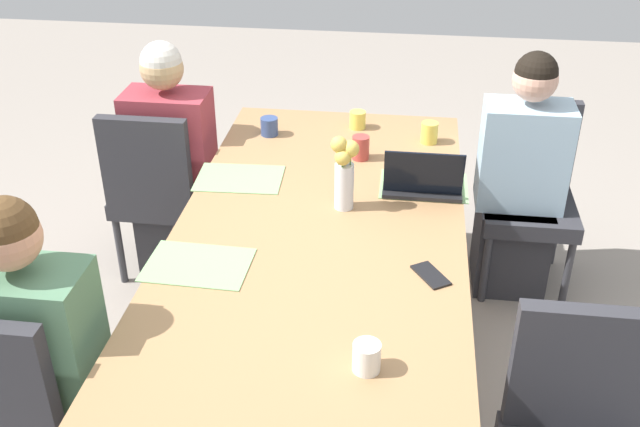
# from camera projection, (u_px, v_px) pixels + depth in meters

# --- Properties ---
(ground_plane) EXTENTS (10.00, 10.00, 0.00)m
(ground_plane) POSITION_uv_depth(u_px,v_px,m) (320.00, 373.00, 3.20)
(ground_plane) COLOR gray
(dining_table) EXTENTS (2.22, 1.09, 0.74)m
(dining_table) POSITION_uv_depth(u_px,v_px,m) (320.00, 240.00, 2.85)
(dining_table) COLOR #9E754C
(dining_table) RESTS_ON ground_plane
(chair_far_left_near) EXTENTS (0.44, 0.44, 0.90)m
(chair_far_left_near) POSITION_uv_depth(u_px,v_px,m) (16.00, 401.00, 2.36)
(chair_far_left_near) COLOR #2D2D33
(chair_far_left_near) RESTS_ON ground_plane
(person_far_left_near) EXTENTS (0.36, 0.40, 1.19)m
(person_far_left_near) POSITION_uv_depth(u_px,v_px,m) (43.00, 380.00, 2.40)
(person_far_left_near) COLOR #2D2D33
(person_far_left_near) RESTS_ON ground_plane
(chair_near_left_mid) EXTENTS (0.44, 0.44, 0.90)m
(chair_near_left_mid) POSITION_uv_depth(u_px,v_px,m) (529.00, 187.00, 3.60)
(chair_near_left_mid) COLOR #2D2D33
(chair_near_left_mid) RESTS_ON ground_plane
(person_near_left_mid) EXTENTS (0.36, 0.40, 1.19)m
(person_near_left_mid) POSITION_uv_depth(u_px,v_px,m) (519.00, 189.00, 3.53)
(person_near_left_mid) COLOR #2D2D33
(person_near_left_mid) RESTS_ON ground_plane
(chair_far_left_far) EXTENTS (0.44, 0.44, 0.90)m
(chair_far_left_far) POSITION_uv_depth(u_px,v_px,m) (158.00, 186.00, 3.61)
(chair_far_left_far) COLOR #2D2D33
(chair_far_left_far) RESTS_ON ground_plane
(person_far_left_far) EXTENTS (0.36, 0.40, 1.19)m
(person_far_left_far) POSITION_uv_depth(u_px,v_px,m) (174.00, 175.00, 3.65)
(person_far_left_far) COLOR #2D2D33
(person_far_left_far) RESTS_ON ground_plane
(flower_vase) EXTENTS (0.09, 0.11, 0.30)m
(flower_vase) POSITION_uv_depth(u_px,v_px,m) (344.00, 169.00, 2.85)
(flower_vase) COLOR silver
(flower_vase) RESTS_ON dining_table
(placemat_far_left_near) EXTENTS (0.27, 0.37, 0.00)m
(placemat_far_left_near) POSITION_uv_depth(u_px,v_px,m) (198.00, 265.00, 2.59)
(placemat_far_left_near) COLOR #7FAD70
(placemat_far_left_near) RESTS_ON dining_table
(placemat_near_left_mid) EXTENTS (0.26, 0.36, 0.00)m
(placemat_near_left_mid) POSITION_uv_depth(u_px,v_px,m) (423.00, 186.00, 3.09)
(placemat_near_left_mid) COLOR #7FAD70
(placemat_near_left_mid) RESTS_ON dining_table
(placemat_far_left_far) EXTENTS (0.28, 0.37, 0.00)m
(placemat_far_left_far) POSITION_uv_depth(u_px,v_px,m) (240.00, 178.00, 3.15)
(placemat_far_left_far) COLOR #7FAD70
(placemat_far_left_far) RESTS_ON dining_table
(laptop_near_left_mid) EXTENTS (0.22, 0.32, 0.21)m
(laptop_near_left_mid) POSITION_uv_depth(u_px,v_px,m) (423.00, 182.00, 3.02)
(laptop_near_left_mid) COLOR black
(laptop_near_left_mid) RESTS_ON dining_table
(coffee_mug_near_left) EXTENTS (0.08, 0.08, 0.09)m
(coffee_mug_near_left) POSITION_uv_depth(u_px,v_px,m) (367.00, 357.00, 2.11)
(coffee_mug_near_left) COLOR white
(coffee_mug_near_left) RESTS_ON dining_table
(coffee_mug_near_right) EXTENTS (0.08, 0.08, 0.09)m
(coffee_mug_near_right) POSITION_uv_depth(u_px,v_px,m) (269.00, 126.00, 3.52)
(coffee_mug_near_right) COLOR #33477A
(coffee_mug_near_right) RESTS_ON dining_table
(coffee_mug_centre_left) EXTENTS (0.08, 0.08, 0.11)m
(coffee_mug_centre_left) POSITION_uv_depth(u_px,v_px,m) (361.00, 148.00, 3.29)
(coffee_mug_centre_left) COLOR #AD3D38
(coffee_mug_centre_left) RESTS_ON dining_table
(coffee_mug_centre_right) EXTENTS (0.08, 0.08, 0.10)m
(coffee_mug_centre_right) POSITION_uv_depth(u_px,v_px,m) (429.00, 133.00, 3.44)
(coffee_mug_centre_right) COLOR #DBC64C
(coffee_mug_centre_right) RESTS_ON dining_table
(coffee_mug_far_left) EXTENTS (0.08, 0.08, 0.08)m
(coffee_mug_far_left) POSITION_uv_depth(u_px,v_px,m) (358.00, 120.00, 3.59)
(coffee_mug_far_left) COLOR #DBC64C
(coffee_mug_far_left) RESTS_ON dining_table
(phone_black) EXTENTS (0.17, 0.14, 0.01)m
(phone_black) POSITION_uv_depth(u_px,v_px,m) (431.00, 275.00, 2.53)
(phone_black) COLOR black
(phone_black) RESTS_ON dining_table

